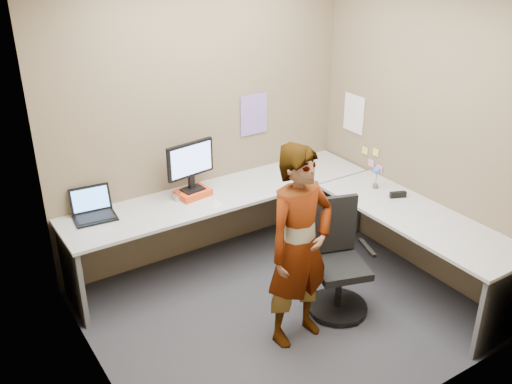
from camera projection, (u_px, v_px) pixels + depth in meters
ground at (281, 312)px, 4.82m from camera, size 3.00×3.00×0.00m
wall_back at (203, 119)px, 5.23m from camera, size 3.00×0.00×3.00m
wall_right at (425, 129)px, 4.97m from camera, size 0.00×2.70×2.70m
wall_left at (87, 216)px, 3.51m from camera, size 0.00×2.70×2.70m
desk at (298, 219)px, 5.08m from camera, size 2.98×2.58×0.73m
paper_ream at (193, 193)px, 5.17m from camera, size 0.33×0.26×0.06m
monitor at (191, 162)px, 5.06m from camera, size 0.47×0.17×0.45m
laptop at (93, 210)px, 4.80m from camera, size 0.37×0.32×0.24m
trackball_mouse at (180, 196)px, 5.12m from camera, size 0.12×0.08×0.07m
origami at (215, 202)px, 5.01m from camera, size 0.10×0.10×0.06m
stapler at (398, 195)px, 5.14m from camera, size 0.15×0.10×0.05m
flower at (377, 174)px, 5.27m from camera, size 0.07×0.07×0.22m
calendar_purple at (254, 114)px, 5.51m from camera, size 0.30×0.01×0.40m
calendar_white at (354, 114)px, 5.70m from camera, size 0.01×0.28×0.38m
sticky_note_a at (376, 152)px, 5.56m from camera, size 0.01×0.07×0.07m
sticky_note_b at (371, 163)px, 5.65m from camera, size 0.01×0.07×0.07m
sticky_note_c at (379, 169)px, 5.57m from camera, size 0.01×0.07×0.07m
sticky_note_d at (365, 151)px, 5.69m from camera, size 0.01×0.07×0.07m
office_chair at (337, 267)px, 4.73m from camera, size 0.55×0.54×0.96m
person at (300, 247)px, 4.22m from camera, size 0.62×0.44×1.61m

